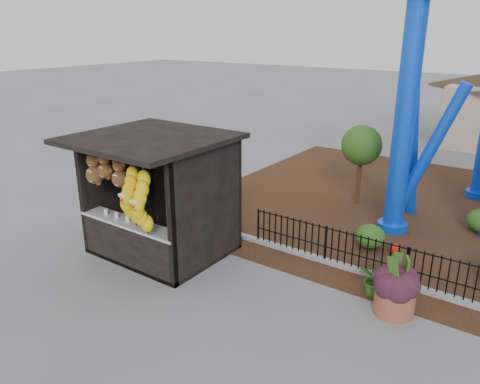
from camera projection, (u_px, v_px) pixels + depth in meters
The scene contains 6 objects.
ground at pixel (227, 307), 9.86m from camera, with size 120.00×120.00×0.00m, color slate.
curb at pixel (462, 302), 9.94m from camera, with size 18.00×0.18×0.12m, color gray.
prize_booth at pixel (154, 199), 11.69m from camera, with size 3.50×3.40×3.12m.
terracotta_planter at pixel (394, 301), 9.56m from camera, with size 0.82×0.82×0.59m, color brown.
planter_foliage at pixel (398, 274), 9.36m from camera, with size 0.70×0.70×0.64m, color #321421.
potted_plant at pixel (376, 280), 10.16m from camera, with size 0.69×0.60×0.77m, color #285F1C.
Camera 1 is at (5.17, -6.75, 5.55)m, focal length 35.00 mm.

